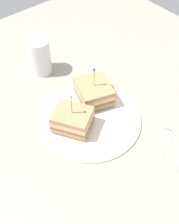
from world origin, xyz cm
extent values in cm
cube|color=#9E9384|center=(0.00, 0.00, -1.00)|extent=(114.28, 114.28, 2.00)
cylinder|color=silver|center=(0.00, 0.00, 0.47)|extent=(26.27, 26.27, 0.95)
cube|color=tan|center=(-4.94, 0.55, 1.58)|extent=(10.85, 11.38, 1.26)
cube|color=#478438|center=(-4.94, 0.55, 2.41)|extent=(10.85, 11.38, 0.40)
cube|color=red|center=(-4.94, 0.55, 2.86)|extent=(10.85, 11.38, 0.50)
cube|color=#E0B784|center=(-4.94, 0.55, 3.80)|extent=(10.85, 11.38, 1.38)
cube|color=tan|center=(-4.94, 0.55, 5.13)|extent=(10.85, 11.38, 1.26)
cylinder|color=tan|center=(-4.94, 0.55, 8.17)|extent=(0.30, 0.30, 6.09)
sphere|color=orange|center=(-4.94, 0.55, 11.22)|extent=(0.70, 0.70, 0.70)
cube|color=tan|center=(5.21, 4.45, 1.57)|extent=(10.78, 11.40, 1.25)
cube|color=#478438|center=(5.21, 4.45, 2.40)|extent=(10.78, 11.40, 0.40)
cube|color=red|center=(5.21, 4.45, 2.85)|extent=(10.78, 11.40, 0.50)
cube|color=#E0B784|center=(5.21, 4.45, 3.77)|extent=(10.78, 11.40, 1.34)
cube|color=tan|center=(5.21, 4.45, 5.07)|extent=(10.78, 11.40, 1.25)
cylinder|color=tan|center=(5.21, 4.45, 7.95)|extent=(0.30, 0.30, 5.77)
sphere|color=blue|center=(5.21, 4.45, 10.83)|extent=(0.70, 0.70, 0.70)
cylinder|color=silver|center=(1.33, 23.77, 4.03)|extent=(5.65, 5.65, 8.07)
cylinder|color=white|center=(1.33, 23.77, 5.32)|extent=(6.42, 6.42, 10.64)
cube|color=silver|center=(6.71, -18.44, 0.18)|extent=(6.53, 3.89, 0.35)
cube|color=silver|center=(11.41, -15.91, 0.18)|extent=(4.21, 3.64, 0.35)
cube|color=silver|center=(13.71, -15.53, 0.18)|extent=(1.85, 1.11, 0.35)
cube|color=silver|center=(13.47, -15.09, 0.18)|extent=(1.85, 1.11, 0.35)
cube|color=silver|center=(13.23, -14.64, 0.18)|extent=(1.85, 1.11, 0.35)
cube|color=silver|center=(12.99, -14.20, 0.18)|extent=(1.85, 1.11, 0.35)
cube|color=silver|center=(8.31, -22.12, 0.18)|extent=(7.63, 3.83, 0.35)
camera|label=1|loc=(-30.51, -36.33, 57.18)|focal=46.54mm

